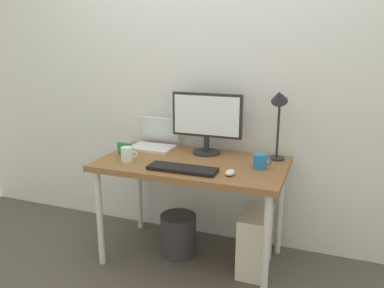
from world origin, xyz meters
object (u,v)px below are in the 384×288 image
mouse (230,172)px  computer_tower (255,241)px  coffee_mug (260,161)px  wastebasket (178,234)px  photo_frame (125,149)px  keyboard (182,169)px  glass_cup (127,154)px  monitor (207,120)px  desk_lamp (279,108)px  laptop (155,140)px  desk (192,171)px

mouse → computer_tower: size_ratio=0.21×
coffee_mug → computer_tower: size_ratio=0.28×
wastebasket → photo_frame: bearing=-171.0°
keyboard → wastebasket: (-0.13, 0.23, -0.59)m
coffee_mug → glass_cup: glass_cup is taller
monitor → photo_frame: bearing=-154.8°
desk_lamp → glass_cup: 1.05m
monitor → glass_cup: 0.60m
keyboard → monitor: bearing=87.4°
keyboard → computer_tower: size_ratio=1.05×
laptop → mouse: laptop is taller
keyboard → mouse: mouse is taller
coffee_mug → glass_cup: 0.88m
glass_cup → computer_tower: size_ratio=0.28×
mouse → wastebasket: size_ratio=0.30×
desk → glass_cup: bearing=-159.6°
monitor → laptop: 0.46m
desk → wastebasket: 0.53m
desk → mouse: (0.31, -0.18, 0.09)m
monitor → glass_cup: monitor is taller
desk → laptop: bearing=148.9°
keyboard → photo_frame: size_ratio=4.00×
wastebasket → desk: bearing=-12.1°
desk → desk_lamp: bearing=22.1°
desk_lamp → mouse: size_ratio=5.57×
monitor → desk_lamp: (0.50, 0.00, 0.11)m
desk_lamp → keyboard: (-0.51, -0.42, -0.35)m
desk → computer_tower: desk is taller
keyboard → mouse: bearing=4.6°
desk_lamp → wastebasket: bearing=-163.6°
laptop → computer_tower: (0.83, -0.21, -0.58)m
mouse → monitor: bearing=125.5°
keyboard → mouse: 0.30m
laptop → monitor: bearing=-2.9°
laptop → glass_cup: 0.39m
desk → monitor: size_ratio=2.46×
mouse → computer_tower: bearing=56.1°
desk_lamp → mouse: 0.57m
wastebasket → desk_lamp: bearing=16.4°
computer_tower → glass_cup: bearing=-168.7°
coffee_mug → desk_lamp: bearing=71.2°
keyboard → glass_cup: glass_cup is taller
monitor → desk_lamp: desk_lamp is taller
coffee_mug → computer_tower: (-0.01, 0.01, -0.57)m
coffee_mug → photo_frame: size_ratio=1.08×
laptop → wastebasket: 0.72m
desk_lamp → computer_tower: desk_lamp is taller
desk_lamp → photo_frame: bearing=-166.3°
desk_lamp → glass_cup: size_ratio=4.25×
desk → computer_tower: 0.64m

